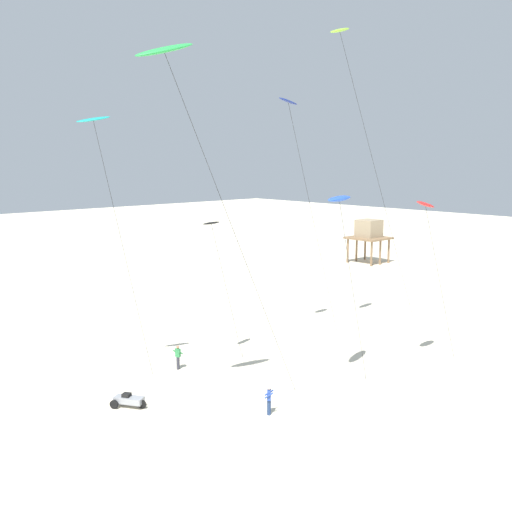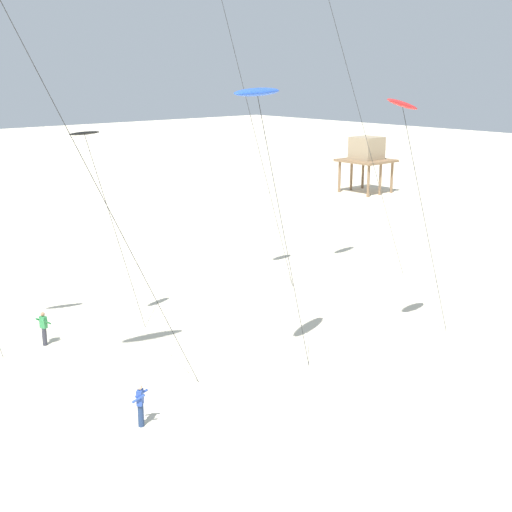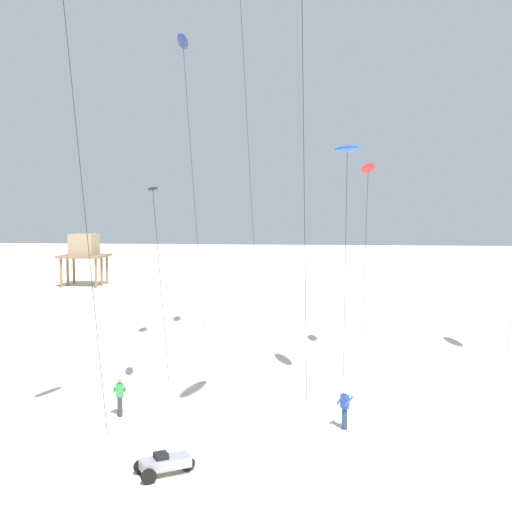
{
  "view_description": "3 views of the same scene",
  "coord_description": "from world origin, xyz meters",
  "px_view_note": "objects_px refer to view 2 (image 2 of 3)",
  "views": [
    {
      "loc": [
        28.25,
        -16.3,
        14.44
      ],
      "look_at": [
        -0.22,
        9.99,
        8.24
      ],
      "focal_mm": 44.09,
      "sensor_mm": 36.0,
      "label": 1
    },
    {
      "loc": [
        24.35,
        -5.08,
        12.75
      ],
      "look_at": [
        3.68,
        12.99,
        5.37
      ],
      "focal_mm": 48.81,
      "sensor_mm": 36.0,
      "label": 2
    },
    {
      "loc": [
        2.91,
        -19.52,
        9.26
      ],
      "look_at": [
        0.36,
        7.82,
        7.09
      ],
      "focal_mm": 45.81,
      "sensor_mm": 36.0,
      "label": 3
    }
  ],
  "objects_px": {
    "kite_black": "(86,138)",
    "kite_flyer_middle": "(140,404)",
    "kite_flyer_nearest": "(44,328)",
    "kite_red": "(403,107)",
    "stilt_house": "(367,153)",
    "kite_blue": "(258,94)"
  },
  "relations": [
    {
      "from": "kite_black",
      "to": "kite_flyer_middle",
      "type": "distance_m",
      "value": 12.79
    },
    {
      "from": "kite_flyer_nearest",
      "to": "kite_black",
      "type": "bearing_deg",
      "value": 66.07
    },
    {
      "from": "kite_blue",
      "to": "stilt_house",
      "type": "relative_size",
      "value": 2.06
    },
    {
      "from": "kite_flyer_nearest",
      "to": "stilt_house",
      "type": "height_order",
      "value": "stilt_house"
    },
    {
      "from": "kite_flyer_middle",
      "to": "stilt_house",
      "type": "bearing_deg",
      "value": 121.33
    },
    {
      "from": "kite_blue",
      "to": "kite_flyer_middle",
      "type": "bearing_deg",
      "value": -92.45
    },
    {
      "from": "kite_black",
      "to": "stilt_house",
      "type": "height_order",
      "value": "kite_black"
    },
    {
      "from": "kite_red",
      "to": "stilt_house",
      "type": "distance_m",
      "value": 44.53
    },
    {
      "from": "kite_flyer_middle",
      "to": "kite_red",
      "type": "bearing_deg",
      "value": 81.86
    },
    {
      "from": "kite_flyer_middle",
      "to": "stilt_house",
      "type": "distance_m",
      "value": 53.0
    },
    {
      "from": "kite_red",
      "to": "stilt_house",
      "type": "relative_size",
      "value": 1.99
    },
    {
      "from": "kite_red",
      "to": "kite_flyer_nearest",
      "type": "distance_m",
      "value": 19.32
    },
    {
      "from": "kite_red",
      "to": "kite_blue",
      "type": "xyz_separation_m",
      "value": [
        -1.53,
        -6.83,
        0.65
      ]
    },
    {
      "from": "kite_black",
      "to": "stilt_house",
      "type": "bearing_deg",
      "value": 114.03
    },
    {
      "from": "kite_flyer_middle",
      "to": "kite_blue",
      "type": "bearing_deg",
      "value": 87.55
    },
    {
      "from": "kite_flyer_nearest",
      "to": "kite_red",
      "type": "bearing_deg",
      "value": 45.29
    },
    {
      "from": "kite_red",
      "to": "kite_flyer_middle",
      "type": "xyz_separation_m",
      "value": [
        -1.77,
        -12.35,
        -10.33
      ]
    },
    {
      "from": "kite_red",
      "to": "stilt_house",
      "type": "height_order",
      "value": "kite_red"
    },
    {
      "from": "kite_flyer_nearest",
      "to": "kite_flyer_middle",
      "type": "height_order",
      "value": "same"
    },
    {
      "from": "kite_red",
      "to": "kite_flyer_nearest",
      "type": "bearing_deg",
      "value": -134.71
    },
    {
      "from": "stilt_house",
      "to": "kite_black",
      "type": "bearing_deg",
      "value": -65.97
    },
    {
      "from": "kite_flyer_nearest",
      "to": "stilt_house",
      "type": "distance_m",
      "value": 47.98
    }
  ]
}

